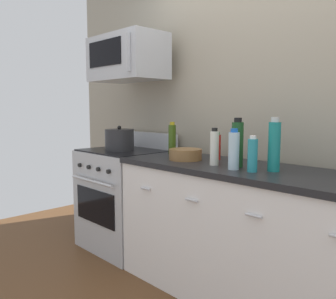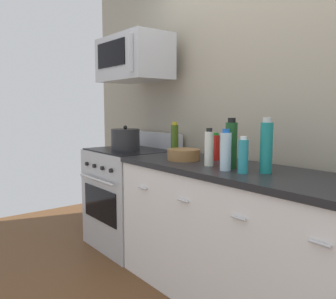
{
  "view_description": "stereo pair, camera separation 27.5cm",
  "coord_description": "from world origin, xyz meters",
  "px_view_note": "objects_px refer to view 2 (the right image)",
  "views": [
    {
      "loc": [
        1.24,
        -1.94,
        1.3
      ],
      "look_at": [
        -0.72,
        -0.05,
        0.98
      ],
      "focal_mm": 37.73,
      "sensor_mm": 36.0,
      "label": 1
    },
    {
      "loc": [
        1.42,
        -1.74,
        1.3
      ],
      "look_at": [
        -0.72,
        -0.05,
        0.98
      ],
      "focal_mm": 37.73,
      "sensor_mm": 36.0,
      "label": 2
    }
  ],
  "objects_px": {
    "bottle_vinegar_white": "(209,148)",
    "bottle_wine_green": "(231,144)",
    "microwave": "(133,59)",
    "bowl_wooden_salad": "(184,154)",
    "stockpot": "(125,139)",
    "bottle_sparkling_teal": "(266,147)",
    "bottle_water_clear": "(226,151)",
    "bottle_hot_sauce_red": "(216,147)",
    "range_oven": "(131,197)",
    "bottle_olive_oil": "(175,139)",
    "bottle_dish_soap": "(243,156)"
  },
  "relations": [
    {
      "from": "bottle_wine_green",
      "to": "bowl_wooden_salad",
      "type": "height_order",
      "value": "bottle_wine_green"
    },
    {
      "from": "bottle_vinegar_white",
      "to": "bowl_wooden_salad",
      "type": "bearing_deg",
      "value": 172.46
    },
    {
      "from": "range_oven",
      "to": "bottle_vinegar_white",
      "type": "relative_size",
      "value": 4.25
    },
    {
      "from": "bottle_vinegar_white",
      "to": "bottle_sparkling_teal",
      "type": "height_order",
      "value": "bottle_sparkling_teal"
    },
    {
      "from": "bottle_sparkling_teal",
      "to": "bottle_olive_oil",
      "type": "height_order",
      "value": "bottle_sparkling_teal"
    },
    {
      "from": "bottle_wine_green",
      "to": "bottle_olive_oil",
      "type": "xyz_separation_m",
      "value": [
        -0.77,
        0.16,
        -0.02
      ]
    },
    {
      "from": "range_oven",
      "to": "bottle_sparkling_teal",
      "type": "xyz_separation_m",
      "value": [
        1.52,
        -0.02,
        0.61
      ]
    },
    {
      "from": "bottle_water_clear",
      "to": "bottle_wine_green",
      "type": "distance_m",
      "value": 0.11
    },
    {
      "from": "bottle_dish_soap",
      "to": "bottle_sparkling_teal",
      "type": "bearing_deg",
      "value": 54.65
    },
    {
      "from": "bottle_dish_soap",
      "to": "bottle_hot_sauce_red",
      "type": "xyz_separation_m",
      "value": [
        -0.47,
        0.26,
        -0.01
      ]
    },
    {
      "from": "bottle_wine_green",
      "to": "bottle_hot_sauce_red",
      "type": "height_order",
      "value": "bottle_wine_green"
    },
    {
      "from": "microwave",
      "to": "bottle_sparkling_teal",
      "type": "xyz_separation_m",
      "value": [
        1.52,
        -0.06,
        -0.67
      ]
    },
    {
      "from": "bottle_hot_sauce_red",
      "to": "bowl_wooden_salad",
      "type": "xyz_separation_m",
      "value": [
        -0.15,
        -0.18,
        -0.05
      ]
    },
    {
      "from": "range_oven",
      "to": "bottle_dish_soap",
      "type": "bearing_deg",
      "value": -5.02
    },
    {
      "from": "bottle_dish_soap",
      "to": "microwave",
      "type": "bearing_deg",
      "value": 173.22
    },
    {
      "from": "bottle_water_clear",
      "to": "bottle_hot_sauce_red",
      "type": "relative_size",
      "value": 1.26
    },
    {
      "from": "bottle_water_clear",
      "to": "bottle_vinegar_white",
      "type": "relative_size",
      "value": 1.02
    },
    {
      "from": "bottle_wine_green",
      "to": "stockpot",
      "type": "xyz_separation_m",
      "value": [
        -1.28,
        -0.01,
        -0.05
      ]
    },
    {
      "from": "bottle_vinegar_white",
      "to": "bottle_wine_green",
      "type": "height_order",
      "value": "bottle_wine_green"
    },
    {
      "from": "range_oven",
      "to": "stockpot",
      "type": "distance_m",
      "value": 0.55
    },
    {
      "from": "microwave",
      "to": "bottle_hot_sauce_red",
      "type": "distance_m",
      "value": 1.22
    },
    {
      "from": "bottle_water_clear",
      "to": "bottle_sparkling_teal",
      "type": "bearing_deg",
      "value": 30.42
    },
    {
      "from": "range_oven",
      "to": "bottle_hot_sauce_red",
      "type": "bearing_deg",
      "value": 7.69
    },
    {
      "from": "microwave",
      "to": "bottle_dish_soap",
      "type": "relative_size",
      "value": 3.4
    },
    {
      "from": "bottle_vinegar_white",
      "to": "bottle_hot_sauce_red",
      "type": "height_order",
      "value": "bottle_vinegar_white"
    },
    {
      "from": "microwave",
      "to": "bottle_sparkling_teal",
      "type": "relative_size",
      "value": 2.26
    },
    {
      "from": "microwave",
      "to": "bowl_wooden_salad",
      "type": "height_order",
      "value": "microwave"
    },
    {
      "from": "bottle_water_clear",
      "to": "bottle_olive_oil",
      "type": "distance_m",
      "value": 0.85
    },
    {
      "from": "bottle_wine_green",
      "to": "stockpot",
      "type": "relative_size",
      "value": 1.22
    },
    {
      "from": "microwave",
      "to": "bottle_sparkling_teal",
      "type": "bearing_deg",
      "value": -2.28
    },
    {
      "from": "microwave",
      "to": "bottle_water_clear",
      "type": "bearing_deg",
      "value": -7.9
    },
    {
      "from": "range_oven",
      "to": "bottle_dish_soap",
      "type": "height_order",
      "value": "bottle_dish_soap"
    },
    {
      "from": "microwave",
      "to": "bottle_hot_sauce_red",
      "type": "bearing_deg",
      "value": 5.09
    },
    {
      "from": "microwave",
      "to": "range_oven",
      "type": "bearing_deg",
      "value": -90.29
    },
    {
      "from": "bottle_olive_oil",
      "to": "bottle_water_clear",
      "type": "bearing_deg",
      "value": -17.53
    },
    {
      "from": "bottle_vinegar_white",
      "to": "bottle_dish_soap",
      "type": "relative_size",
      "value": 1.15
    },
    {
      "from": "bottle_sparkling_teal",
      "to": "stockpot",
      "type": "bearing_deg",
      "value": -178.59
    },
    {
      "from": "range_oven",
      "to": "bottle_dish_soap",
      "type": "distance_m",
      "value": 1.55
    },
    {
      "from": "range_oven",
      "to": "bottle_wine_green",
      "type": "bearing_deg",
      "value": -1.99
    },
    {
      "from": "bottle_vinegar_white",
      "to": "stockpot",
      "type": "distance_m",
      "value": 1.12
    },
    {
      "from": "bottle_vinegar_white",
      "to": "bottle_olive_oil",
      "type": "height_order",
      "value": "bottle_olive_oil"
    },
    {
      "from": "bottle_wine_green",
      "to": "bottle_olive_oil",
      "type": "distance_m",
      "value": 0.78
    },
    {
      "from": "bottle_olive_oil",
      "to": "bottle_hot_sauce_red",
      "type": "bearing_deg",
      "value": 1.77
    },
    {
      "from": "range_oven",
      "to": "bowl_wooden_salad",
      "type": "relative_size",
      "value": 4.37
    },
    {
      "from": "bottle_wine_green",
      "to": "bottle_olive_oil",
      "type": "bearing_deg",
      "value": 168.13
    },
    {
      "from": "microwave",
      "to": "stockpot",
      "type": "height_order",
      "value": "microwave"
    },
    {
      "from": "bottle_wine_green",
      "to": "microwave",
      "type": "bearing_deg",
      "value": 176.01
    },
    {
      "from": "bottle_vinegar_white",
      "to": "bottle_sparkling_teal",
      "type": "xyz_separation_m",
      "value": [
        0.4,
        0.07,
        0.04
      ]
    },
    {
      "from": "microwave",
      "to": "bottle_vinegar_white",
      "type": "xyz_separation_m",
      "value": [
        1.12,
        -0.14,
        -0.71
      ]
    },
    {
      "from": "bottle_vinegar_white",
      "to": "bottle_dish_soap",
      "type": "xyz_separation_m",
      "value": [
        0.32,
        -0.04,
        -0.02
      ]
    }
  ]
}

